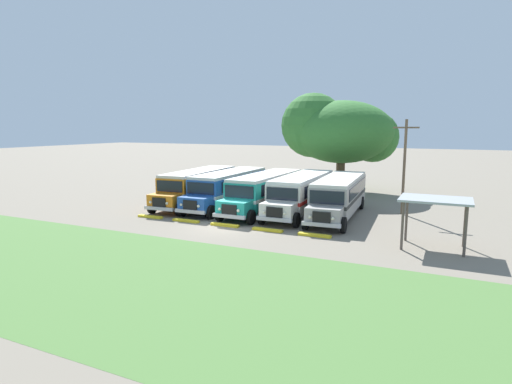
{
  "coord_description": "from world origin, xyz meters",
  "views": [
    {
      "loc": [
        13.43,
        -23.44,
        6.49
      ],
      "look_at": [
        0.0,
        5.02,
        1.6
      ],
      "focal_mm": 29.72,
      "sensor_mm": 36.0,
      "label": 1
    }
  ],
  "objects_px": {
    "utility_pole": "(404,164)",
    "waiting_shelter": "(435,203)",
    "parked_bus_slot_1": "(228,187)",
    "parked_bus_slot_4": "(339,195)",
    "parked_bus_slot_0": "(198,185)",
    "parked_bus_slot_3": "(301,192)",
    "broad_shade_tree": "(339,131)",
    "parked_bus_slot_2": "(265,190)"
  },
  "relations": [
    {
      "from": "parked_bus_slot_4",
      "to": "waiting_shelter",
      "type": "relative_size",
      "value": 3.04
    },
    {
      "from": "parked_bus_slot_0",
      "to": "utility_pole",
      "type": "bearing_deg",
      "value": 96.23
    },
    {
      "from": "parked_bus_slot_0",
      "to": "parked_bus_slot_2",
      "type": "bearing_deg",
      "value": 84.77
    },
    {
      "from": "parked_bus_slot_1",
      "to": "utility_pole",
      "type": "relative_size",
      "value": 1.55
    },
    {
      "from": "waiting_shelter",
      "to": "parked_bus_slot_3",
      "type": "bearing_deg",
      "value": 147.54
    },
    {
      "from": "parked_bus_slot_4",
      "to": "broad_shade_tree",
      "type": "distance_m",
      "value": 12.89
    },
    {
      "from": "parked_bus_slot_2",
      "to": "waiting_shelter",
      "type": "distance_m",
      "value": 13.73
    },
    {
      "from": "parked_bus_slot_0",
      "to": "parked_bus_slot_3",
      "type": "height_order",
      "value": "same"
    },
    {
      "from": "parked_bus_slot_0",
      "to": "parked_bus_slot_3",
      "type": "bearing_deg",
      "value": 87.75
    },
    {
      "from": "utility_pole",
      "to": "waiting_shelter",
      "type": "xyz_separation_m",
      "value": [
        2.57,
        -8.71,
        -1.3
      ]
    },
    {
      "from": "parked_bus_slot_1",
      "to": "broad_shade_tree",
      "type": "height_order",
      "value": "broad_shade_tree"
    },
    {
      "from": "broad_shade_tree",
      "to": "parked_bus_slot_4",
      "type": "bearing_deg",
      "value": -75.14
    },
    {
      "from": "broad_shade_tree",
      "to": "parked_bus_slot_0",
      "type": "bearing_deg",
      "value": -127.23
    },
    {
      "from": "utility_pole",
      "to": "waiting_shelter",
      "type": "height_order",
      "value": "utility_pole"
    },
    {
      "from": "parked_bus_slot_3",
      "to": "utility_pole",
      "type": "xyz_separation_m",
      "value": [
        7.03,
        2.6,
        2.17
      ]
    },
    {
      "from": "parked_bus_slot_2",
      "to": "parked_bus_slot_3",
      "type": "xyz_separation_m",
      "value": [
        2.85,
        0.4,
        0.0
      ]
    },
    {
      "from": "parked_bus_slot_1",
      "to": "utility_pole",
      "type": "height_order",
      "value": "utility_pole"
    },
    {
      "from": "parked_bus_slot_3",
      "to": "utility_pole",
      "type": "relative_size",
      "value": 1.55
    },
    {
      "from": "parked_bus_slot_0",
      "to": "broad_shade_tree",
      "type": "bearing_deg",
      "value": 139.0
    },
    {
      "from": "broad_shade_tree",
      "to": "waiting_shelter",
      "type": "bearing_deg",
      "value": -61.03
    },
    {
      "from": "parked_bus_slot_1",
      "to": "parked_bus_slot_4",
      "type": "height_order",
      "value": "same"
    },
    {
      "from": "parked_bus_slot_1",
      "to": "parked_bus_slot_2",
      "type": "xyz_separation_m",
      "value": [
        3.39,
        -0.24,
        0.0
      ]
    },
    {
      "from": "parked_bus_slot_0",
      "to": "broad_shade_tree",
      "type": "xyz_separation_m",
      "value": [
        8.95,
        11.78,
        4.5
      ]
    },
    {
      "from": "parked_bus_slot_3",
      "to": "parked_bus_slot_4",
      "type": "bearing_deg",
      "value": 85.44
    },
    {
      "from": "parked_bus_slot_2",
      "to": "parked_bus_slot_4",
      "type": "relative_size",
      "value": 0.99
    },
    {
      "from": "parked_bus_slot_0",
      "to": "waiting_shelter",
      "type": "height_order",
      "value": "parked_bus_slot_0"
    },
    {
      "from": "broad_shade_tree",
      "to": "parked_bus_slot_2",
      "type": "bearing_deg",
      "value": -102.68
    },
    {
      "from": "parked_bus_slot_2",
      "to": "broad_shade_tree",
      "type": "bearing_deg",
      "value": 167.56
    },
    {
      "from": "parked_bus_slot_3",
      "to": "waiting_shelter",
      "type": "height_order",
      "value": "parked_bus_slot_3"
    },
    {
      "from": "parked_bus_slot_0",
      "to": "waiting_shelter",
      "type": "bearing_deg",
      "value": 68.83
    },
    {
      "from": "parked_bus_slot_3",
      "to": "waiting_shelter",
      "type": "bearing_deg",
      "value": 55.7
    },
    {
      "from": "parked_bus_slot_0",
      "to": "broad_shade_tree",
      "type": "distance_m",
      "value": 15.46
    },
    {
      "from": "utility_pole",
      "to": "parked_bus_slot_4",
      "type": "bearing_deg",
      "value": -146.21
    },
    {
      "from": "parked_bus_slot_1",
      "to": "parked_bus_slot_4",
      "type": "bearing_deg",
      "value": 88.79
    },
    {
      "from": "parked_bus_slot_1",
      "to": "parked_bus_slot_2",
      "type": "bearing_deg",
      "value": 84.57
    },
    {
      "from": "parked_bus_slot_1",
      "to": "parked_bus_slot_0",
      "type": "bearing_deg",
      "value": -89.68
    },
    {
      "from": "parked_bus_slot_3",
      "to": "broad_shade_tree",
      "type": "xyz_separation_m",
      "value": [
        -0.17,
        11.53,
        4.5
      ]
    },
    {
      "from": "utility_pole",
      "to": "waiting_shelter",
      "type": "bearing_deg",
      "value": -73.56
    },
    {
      "from": "parked_bus_slot_4",
      "to": "utility_pole",
      "type": "relative_size",
      "value": 1.56
    },
    {
      "from": "broad_shade_tree",
      "to": "waiting_shelter",
      "type": "xyz_separation_m",
      "value": [
        9.77,
        -17.64,
        -3.63
      ]
    },
    {
      "from": "parked_bus_slot_1",
      "to": "broad_shade_tree",
      "type": "bearing_deg",
      "value": 151.19
    },
    {
      "from": "utility_pole",
      "to": "parked_bus_slot_3",
      "type": "bearing_deg",
      "value": -159.67
    }
  ]
}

